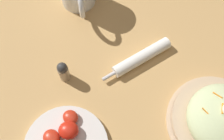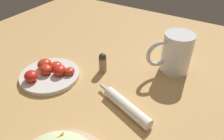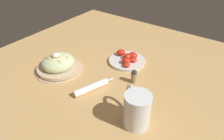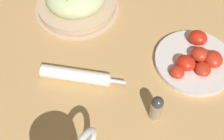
% 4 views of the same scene
% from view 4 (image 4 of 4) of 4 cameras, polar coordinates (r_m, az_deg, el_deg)
% --- Properties ---
extents(ground_plane, '(1.43, 1.43, 0.00)m').
position_cam_4_polar(ground_plane, '(0.71, 3.10, -1.58)').
color(ground_plane, tan).
extents(salad_plate, '(0.24, 0.24, 0.10)m').
position_cam_4_polar(salad_plate, '(0.84, -6.88, 13.21)').
color(salad_plate, '#D1B28E').
rests_on(salad_plate, ground_plane).
extents(napkin_roll, '(0.20, 0.09, 0.03)m').
position_cam_4_polar(napkin_roll, '(0.70, -6.80, -1.04)').
color(napkin_roll, white).
rests_on(napkin_roll, ground_plane).
extents(tomato_plate, '(0.19, 0.19, 0.05)m').
position_cam_4_polar(tomato_plate, '(0.75, 15.72, 1.91)').
color(tomato_plate, silver).
rests_on(tomato_plate, ground_plane).
extents(salt_shaker, '(0.03, 0.03, 0.07)m').
position_cam_4_polar(salt_shaker, '(0.64, 8.50, -7.08)').
color(salt_shaker, gray).
rests_on(salt_shaker, ground_plane).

